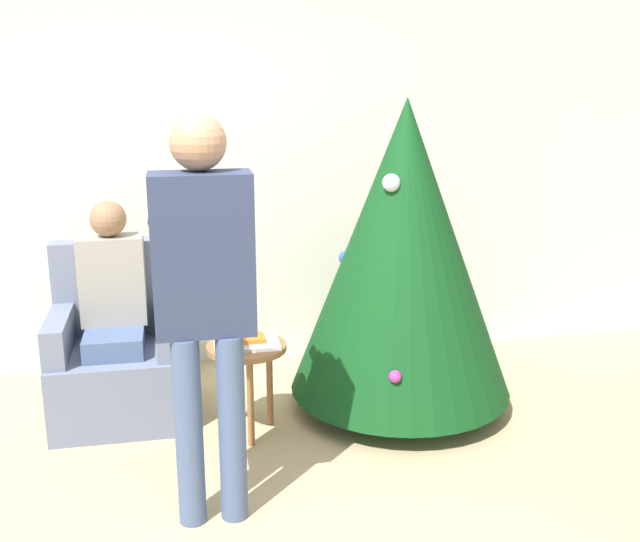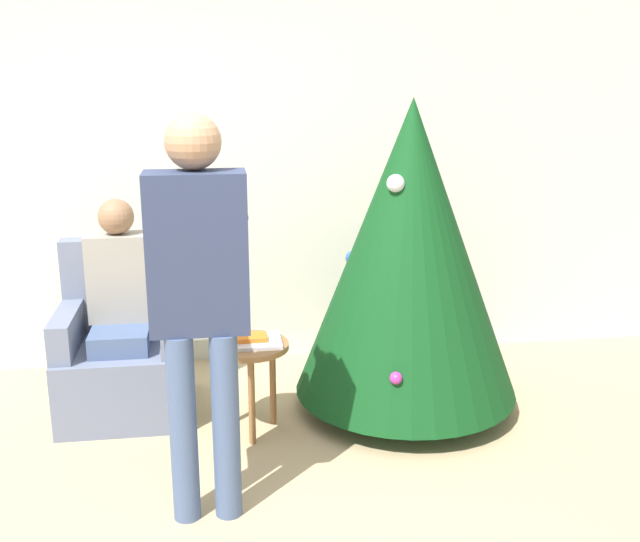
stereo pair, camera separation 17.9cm
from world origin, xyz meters
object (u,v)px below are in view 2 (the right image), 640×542
person_standing (199,283)px  side_stool (249,357)px  christmas_tree (409,250)px  armchair (125,354)px  person_seated (120,300)px

person_standing → side_stool: person_standing is taller
person_standing → side_stool: 0.99m
christmas_tree → side_stool: 1.07m
armchair → person_seated: person_seated is taller
armchair → person_standing: (0.47, -1.13, 0.73)m
person_seated → side_stool: size_ratio=2.41×
person_seated → person_standing: person_standing is taller
armchair → side_stool: (0.70, -0.40, 0.10)m
armchair → person_seated: 0.34m
christmas_tree → armchair: christmas_tree is taller
christmas_tree → armchair: 1.75m
person_seated → person_standing: bearing=-66.8°
christmas_tree → armchair: (-1.62, 0.21, -0.61)m
person_standing → side_stool: size_ratio=3.45×
armchair → side_stool: armchair is taller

